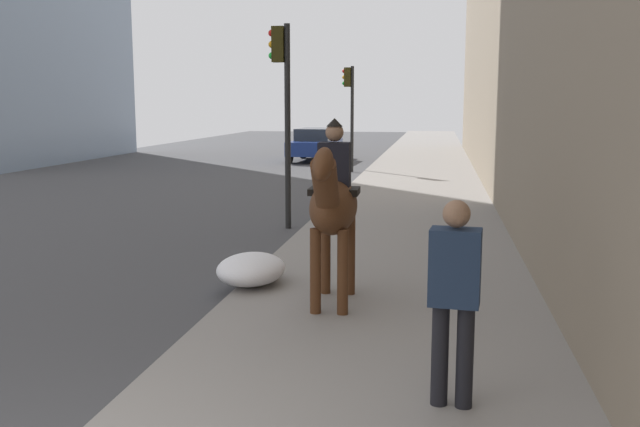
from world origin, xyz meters
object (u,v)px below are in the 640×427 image
(mounted_horse_near, at_px, (333,204))
(pedestrian_greeting, at_px, (454,290))
(car_near_lane, at_px, (316,144))
(traffic_light_near_curb, at_px, (283,94))
(traffic_light_far_curb, at_px, (350,102))

(mounted_horse_near, xyz_separation_m, pedestrian_greeting, (-2.75, -1.38, -0.28))
(pedestrian_greeting, xyz_separation_m, car_near_lane, (25.83, 5.56, -0.33))
(traffic_light_near_curb, bearing_deg, traffic_light_far_curb, 0.73)
(mounted_horse_near, relative_size, pedestrian_greeting, 1.34)
(pedestrian_greeting, bearing_deg, traffic_light_far_curb, 15.22)
(pedestrian_greeting, xyz_separation_m, traffic_light_far_curb, (20.79, 3.41, 1.51))
(traffic_light_near_curb, bearing_deg, car_near_lane, 7.60)
(mounted_horse_near, bearing_deg, traffic_light_far_curb, -175.02)
(car_near_lane, bearing_deg, mounted_horse_near, 12.55)
(mounted_horse_near, xyz_separation_m, traffic_light_near_curb, (5.82, 1.87, 1.37))
(car_near_lane, distance_m, traffic_light_near_curb, 17.52)
(mounted_horse_near, height_order, traffic_light_far_curb, traffic_light_far_curb)
(traffic_light_near_curb, relative_size, traffic_light_far_curb, 1.06)
(traffic_light_far_curb, bearing_deg, traffic_light_near_curb, -179.27)
(pedestrian_greeting, height_order, traffic_light_near_curb, traffic_light_near_curb)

